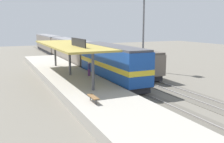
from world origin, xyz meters
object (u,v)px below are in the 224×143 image
object	(u,v)px
freight_car	(132,61)
passenger_carriage_front	(71,50)
passenger_carriage_rear	(48,43)
light_mast	(144,15)
person_waiting	(89,68)
locomotive	(111,63)
platform_bench	(93,97)

from	to	relation	value
freight_car	passenger_carriage_front	bearing A→B (deg)	107.04
passenger_carriage_front	passenger_carriage_rear	xyz separation A→B (m)	(0.00, 20.80, 0.00)
light_mast	person_waiting	world-z (taller)	light_mast
locomotive	passenger_carriage_front	bearing A→B (deg)	90.00
person_waiting	locomotive	bearing A→B (deg)	-16.06
locomotive	passenger_carriage_rear	xyz separation A→B (m)	(0.00, 38.80, -0.10)
passenger_carriage_front	passenger_carriage_rear	distance (m)	20.80
person_waiting	passenger_carriage_rear	bearing A→B (deg)	86.07
locomotive	passenger_carriage_rear	world-z (taller)	locomotive
locomotive	person_waiting	bearing A→B (deg)	163.94
freight_car	platform_bench	bearing A→B (deg)	-130.30
platform_bench	passenger_carriage_rear	size ratio (longest dim) A/B	0.08
passenger_carriage_rear	person_waiting	size ratio (longest dim) A/B	11.70
passenger_carriage_rear	person_waiting	bearing A→B (deg)	-93.93
passenger_carriage_rear	freight_car	world-z (taller)	passenger_carriage_rear
locomotive	passenger_carriage_rear	size ratio (longest dim) A/B	0.72
locomotive	person_waiting	xyz separation A→B (m)	(-2.61, 0.75, -0.56)
freight_car	person_waiting	world-z (taller)	freight_car
passenger_carriage_front	locomotive	bearing A→B (deg)	-90.00
passenger_carriage_rear	person_waiting	xyz separation A→B (m)	(-2.61, -38.05, -0.46)
freight_car	person_waiting	xyz separation A→B (m)	(-7.21, -2.24, -0.12)
platform_bench	light_mast	distance (m)	21.40
locomotive	person_waiting	size ratio (longest dim) A/B	8.44
locomotive	light_mast	xyz separation A→B (m)	(7.80, 5.25, 5.99)
locomotive	light_mast	bearing A→B (deg)	33.92
passenger_carriage_front	light_mast	distance (m)	16.14
platform_bench	passenger_carriage_front	bearing A→B (deg)	77.69
passenger_carriage_front	light_mast	size ratio (longest dim) A/B	1.71
passenger_carriage_rear	freight_car	size ratio (longest dim) A/B	1.67
light_mast	person_waiting	xyz separation A→B (m)	(-10.41, -4.49, -6.54)
freight_car	locomotive	bearing A→B (deg)	-146.96
platform_bench	passenger_carriage_front	xyz separation A→B (m)	(6.00, 27.51, 0.97)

